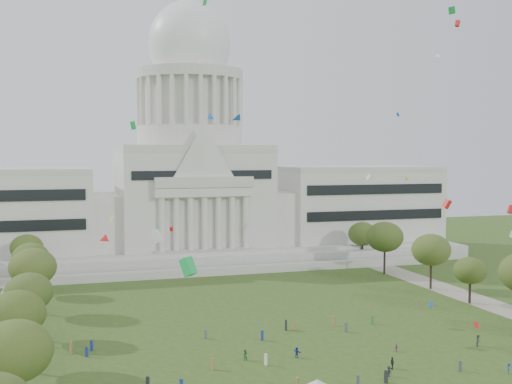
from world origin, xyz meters
TOP-DOWN VIEW (x-y plane):
  - ground at (0.00, 0.00)m, footprint 400.00×400.00m
  - capitol at (0.00, 113.59)m, footprint 160.00×64.50m
  - path_left at (-48.00, 30.00)m, footprint 8.00×160.00m
  - path_right at (48.00, 30.00)m, footprint 8.00×160.00m
  - row_tree_l_1 at (-44.07, -2.96)m, footprint 8.86×8.86m
  - row_tree_l_2 at (-45.04, 17.30)m, footprint 8.42×8.42m
  - row_tree_l_3 at (-44.09, 33.92)m, footprint 8.12×8.12m
  - row_tree_r_3 at (44.40, 34.48)m, footprint 7.01×7.01m
  - row_tree_l_4 at (-44.08, 52.42)m, footprint 9.29×9.29m
  - row_tree_r_4 at (44.76, 50.04)m, footprint 9.19×9.19m
  - row_tree_l_5 at (-45.22, 71.01)m, footprint 8.33×8.33m
  - row_tree_r_5 at (43.49, 70.19)m, footprint 9.82×9.82m
  - row_tree_l_6 at (-46.87, 89.14)m, footprint 8.19×8.19m
  - row_tree_r_6 at (45.96, 88.13)m, footprint 8.42×8.42m
  - person_2 at (27.06, 7.84)m, footprint 1.10×1.09m
  - person_3 at (5.76, -0.74)m, footprint 0.83×1.13m
  - person_4 at (7.86, 2.06)m, footprint 0.71×1.13m
  - person_5 at (-3.73, 11.21)m, footprint 1.24×1.69m
  - person_8 at (-11.84, 12.39)m, footprint 0.88×0.62m
  - person_9 at (23.07, -4.66)m, footprint 1.00×1.12m
  - person_10 at (12.67, 9.34)m, footprint 0.60×0.88m
  - distant_crowd at (-14.05, 13.60)m, footprint 59.30×33.35m
  - kite_swarm at (2.04, 7.51)m, footprint 94.22×110.35m

SIDE VIEW (x-z plane):
  - ground at x=0.00m, z-range 0.00..0.00m
  - path_left at x=-48.00m, z-range 0.00..0.04m
  - path_right at x=48.00m, z-range 0.00..0.04m
  - person_10 at x=12.67m, z-range 0.00..1.38m
  - person_9 at x=23.07m, z-range 0.00..1.56m
  - person_3 at x=5.76m, z-range 0.00..1.57m
  - person_8 at x=-11.84m, z-range 0.00..1.68m
  - person_5 at x=-3.73m, z-range 0.00..1.70m
  - distant_crowd at x=-14.05m, z-range -0.10..1.85m
  - person_4 at x=7.86m, z-range 0.00..1.82m
  - person_2 at x=27.06m, z-range 0.00..1.97m
  - row_tree_r_3 at x=44.40m, z-range 2.09..12.07m
  - row_tree_l_3 at x=-44.09m, z-range 2.43..13.98m
  - row_tree_l_6 at x=-46.87m, z-range 2.45..14.09m
  - row_tree_l_5 at x=-45.22m, z-range 2.49..14.34m
  - row_tree_r_6 at x=45.96m, z-range 2.52..14.49m
  - row_tree_l_2 at x=-45.04m, z-range 2.52..14.49m
  - row_tree_l_1 at x=-44.07m, z-range 2.65..15.25m
  - row_tree_r_4 at x=44.76m, z-range 2.76..15.82m
  - row_tree_l_4 at x=-44.08m, z-range 2.79..16.00m
  - row_tree_r_5 at x=43.49m, z-range 2.95..16.91m
  - capitol at x=0.00m, z-range -23.35..67.95m
  - kite_swarm at x=2.04m, z-range -0.83..57.21m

